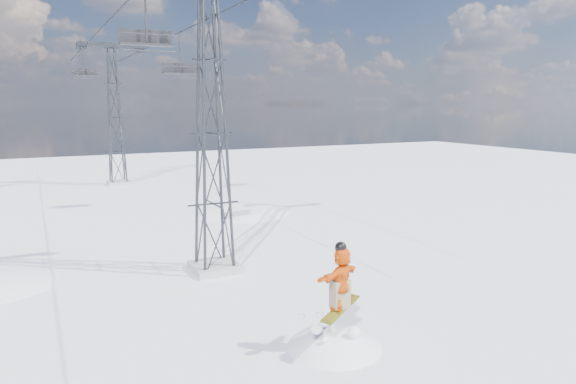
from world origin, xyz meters
name	(u,v)px	position (x,y,z in m)	size (l,w,h in m)	color
ground	(285,364)	(0.00, 0.00, 0.00)	(120.00, 120.00, 0.00)	white
snow_terrain	(63,372)	(-4.77, 21.24, -9.59)	(39.00, 37.00, 22.00)	white
lift_tower_near	(212,134)	(0.80, 8.00, 5.47)	(5.20, 1.80, 11.43)	#999999
lift_tower_far	(115,118)	(0.80, 33.00, 5.47)	(5.20, 1.80, 11.43)	#999999
haul_cables	(145,28)	(0.80, 19.50, 10.85)	(4.46, 51.00, 0.06)	black
lift_chair_near	(146,39)	(-1.40, 8.54, 8.95)	(1.92, 0.55, 2.38)	black
lift_chair_mid	(180,70)	(3.00, 20.49, 8.68)	(2.18, 0.63, 2.71)	black
lift_chair_far	(84,73)	(-1.40, 32.18, 9.00)	(1.87, 0.54, 2.32)	black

